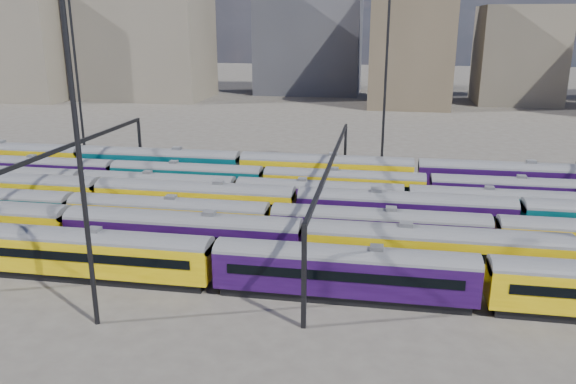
% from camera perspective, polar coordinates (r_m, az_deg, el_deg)
% --- Properties ---
extents(ground, '(500.00, 500.00, 0.00)m').
position_cam_1_polar(ground, '(61.46, -5.00, -3.39)').
color(ground, '#46403B').
rests_on(ground, ground).
extents(rake_0, '(126.85, 3.09, 5.21)m').
position_cam_1_polar(rake_0, '(46.58, -7.54, -6.62)').
color(rake_0, black).
rests_on(rake_0, ground).
extents(rake_1, '(134.14, 3.27, 5.52)m').
position_cam_1_polar(rake_1, '(57.06, -21.32, -3.04)').
color(rake_1, black).
rests_on(rake_1, ground).
extents(rake_2, '(146.31, 3.06, 5.15)m').
position_cam_1_polar(rake_2, '(57.90, -12.05, -2.16)').
color(rake_2, black).
rests_on(rake_2, ground).
extents(rake_3, '(133.74, 3.26, 5.50)m').
position_cam_1_polar(rake_3, '(59.28, 0.86, -1.14)').
color(rake_3, black).
rests_on(rake_3, ground).
extents(rake_4, '(96.87, 2.84, 4.77)m').
position_cam_1_polar(rake_4, '(63.89, 3.17, -0.19)').
color(rake_4, black).
rests_on(rake_4, ground).
extents(rake_5, '(139.19, 2.91, 4.89)m').
position_cam_1_polar(rake_5, '(68.44, 5.69, 0.97)').
color(rake_5, black).
rests_on(rake_5, ground).
extents(rake_6, '(137.13, 3.34, 5.64)m').
position_cam_1_polar(rake_6, '(75.35, -4.84, 2.78)').
color(rake_6, black).
rests_on(rake_6, ground).
extents(gantry_1, '(0.35, 40.35, 8.03)m').
position_cam_1_polar(gantry_1, '(67.35, -21.89, 3.27)').
color(gantry_1, black).
rests_on(gantry_1, ground).
extents(gantry_2, '(0.35, 40.35, 8.03)m').
position_cam_1_polar(gantry_2, '(57.76, 4.48, 2.36)').
color(gantry_2, black).
rests_on(gantry_2, ground).
extents(mast_1, '(1.40, 0.50, 25.60)m').
position_cam_1_polar(mast_1, '(90.09, -20.67, 11.18)').
color(mast_1, black).
rests_on(mast_1, ground).
extents(mast_2, '(1.40, 0.50, 25.60)m').
position_cam_1_polar(mast_2, '(39.85, -20.65, 5.36)').
color(mast_2, black).
rests_on(mast_2, ground).
extents(mast_3, '(1.40, 0.50, 25.60)m').
position_cam_1_polar(mast_3, '(80.05, 9.90, 11.41)').
color(mast_3, black).
rests_on(mast_3, ground).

